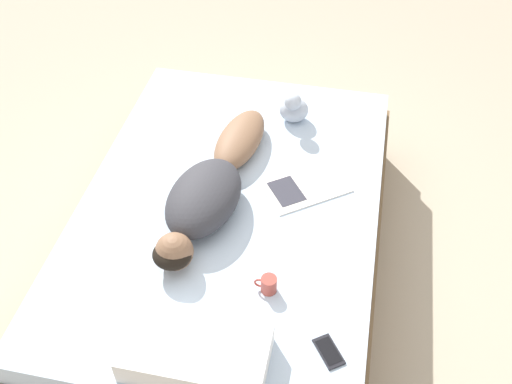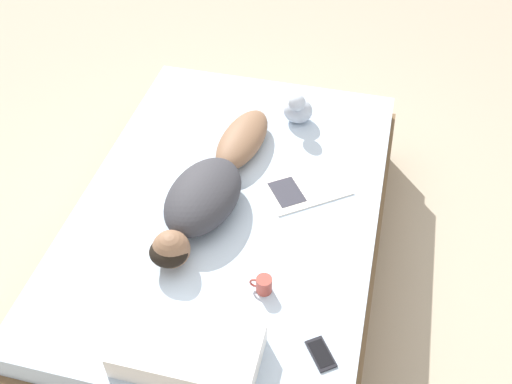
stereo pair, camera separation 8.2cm
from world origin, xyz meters
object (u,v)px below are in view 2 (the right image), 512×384
person (210,186)px  cell_phone (321,354)px  open_magazine (305,187)px  coffee_mug (264,285)px

person → cell_phone: 1.04m
person → open_magazine: size_ratio=2.43×
cell_phone → open_magazine: bearing=-111.1°
open_magazine → coffee_mug: 0.70m
person → cell_phone: size_ratio=7.39×
coffee_mug → cell_phone: (-0.31, 0.26, -0.04)m
coffee_mug → open_magazine: bearing=-95.1°
person → open_magazine: person is taller
cell_phone → person: bearing=-82.5°
person → cell_phone: bearing=140.5°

